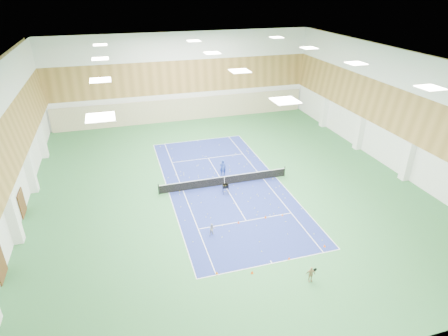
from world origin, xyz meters
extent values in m
plane|color=#2F6E3A|center=(0.00, 0.00, 0.00)|extent=(40.00, 40.00, 0.00)
cube|color=navy|center=(0.00, 0.00, 0.01)|extent=(10.97, 23.77, 0.01)
cube|color=#C6B793|center=(0.00, 19.75, 1.60)|extent=(35.40, 0.16, 3.20)
cube|color=#593319|center=(-17.92, -8.00, 1.10)|extent=(0.08, 1.80, 2.20)
cube|color=#593319|center=(-17.92, 0.00, 1.10)|extent=(0.08, 1.80, 2.20)
imported|color=#213D99|center=(0.44, 2.02, 0.88)|extent=(0.73, 0.58, 1.76)
imported|color=#9B9CA3|center=(-3.20, -7.41, 0.50)|extent=(0.54, 0.46, 1.00)
imported|color=tan|center=(1.75, -14.19, 0.59)|extent=(0.73, 0.40, 1.17)
cone|color=#F8450D|center=(-3.13, -6.77, 0.10)|extent=(0.18, 0.18, 0.20)
cone|color=#FF430D|center=(-0.73, -6.53, 0.10)|extent=(0.18, 0.18, 0.20)
cone|color=#D6540B|center=(1.71, -6.47, 0.12)|extent=(0.22, 0.22, 0.24)
cone|color=orange|center=(3.22, -6.56, 0.10)|extent=(0.17, 0.17, 0.19)
cone|color=orange|center=(-4.05, -11.77, 0.11)|extent=(0.20, 0.20, 0.22)
cone|color=#FF530D|center=(-1.71, -12.41, 0.11)|extent=(0.20, 0.20, 0.22)
cone|color=#FA4E0D|center=(1.36, -11.81, 0.09)|extent=(0.17, 0.17, 0.19)
cone|color=#FF5D0D|center=(4.54, -11.30, 0.11)|extent=(0.20, 0.20, 0.22)
camera|label=1|loc=(-9.14, -30.70, 18.02)|focal=30.00mm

